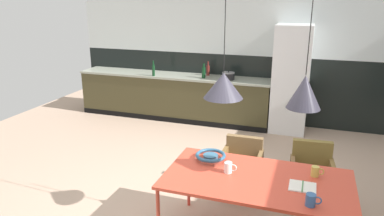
% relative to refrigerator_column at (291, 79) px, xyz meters
% --- Properties ---
extents(ground_plane, '(9.30, 9.30, 0.00)m').
position_rel_refrigerator_column_xyz_m(ground_plane, '(-0.84, -3.16, -0.97)').
color(ground_plane, tan).
extents(back_wall_splashback_dark, '(7.08, 0.12, 1.31)m').
position_rel_refrigerator_column_xyz_m(back_wall_splashback_dark, '(-0.84, 0.36, -0.31)').
color(back_wall_splashback_dark, black).
rests_on(back_wall_splashback_dark, ground).
extents(back_wall_panel_upper, '(7.08, 0.12, 1.31)m').
position_rel_refrigerator_column_xyz_m(back_wall_panel_upper, '(-0.84, 0.36, 1.00)').
color(back_wall_panel_upper, silver).
rests_on(back_wall_panel_upper, back_wall_splashback_dark).
extents(kitchen_counter, '(3.93, 0.63, 0.90)m').
position_rel_refrigerator_column_xyz_m(kitchen_counter, '(-2.28, -0.00, -0.52)').
color(kitchen_counter, '#3F3A22').
rests_on(kitchen_counter, ground).
extents(refrigerator_column, '(0.63, 0.60, 1.94)m').
position_rel_refrigerator_column_xyz_m(refrigerator_column, '(0.00, 0.00, 0.00)').
color(refrigerator_column, silver).
rests_on(refrigerator_column, ground).
extents(dining_table, '(1.78, 0.96, 0.73)m').
position_rel_refrigerator_column_xyz_m(dining_table, '(-0.05, -3.44, -0.28)').
color(dining_table, '#D1442E').
rests_on(dining_table, ground).
extents(armchair_corner_seat, '(0.50, 0.48, 0.72)m').
position_rel_refrigerator_column_xyz_m(armchair_corner_seat, '(-0.37, -2.51, -0.49)').
color(armchair_corner_seat, brown).
rests_on(armchair_corner_seat, ground).
extents(armchair_far_side, '(0.53, 0.51, 0.77)m').
position_rel_refrigerator_column_xyz_m(armchair_far_side, '(0.46, -2.51, -0.48)').
color(armchair_far_side, brown).
rests_on(armchair_far_side, ground).
extents(fruit_bowl, '(0.33, 0.33, 0.06)m').
position_rel_refrigerator_column_xyz_m(fruit_bowl, '(-0.59, -3.17, -0.20)').
color(fruit_bowl, '#33607F').
rests_on(fruit_bowl, dining_table).
extents(open_book, '(0.24, 0.21, 0.02)m').
position_rel_refrigerator_column_xyz_m(open_book, '(0.37, -3.48, -0.23)').
color(open_book, white).
rests_on(open_book, dining_table).
extents(mug_dark_espresso, '(0.13, 0.08, 0.11)m').
position_rel_refrigerator_column_xyz_m(mug_dark_espresso, '(-0.34, -3.41, -0.19)').
color(mug_dark_espresso, white).
rests_on(mug_dark_espresso, dining_table).
extents(mug_short_terracotta, '(0.12, 0.08, 0.10)m').
position_rel_refrigerator_column_xyz_m(mug_short_terracotta, '(0.48, -3.22, -0.19)').
color(mug_short_terracotta, gold).
rests_on(mug_short_terracotta, dining_table).
extents(mug_wide_latte, '(0.13, 0.08, 0.11)m').
position_rel_refrigerator_column_xyz_m(mug_wide_latte, '(0.45, -3.77, -0.19)').
color(mug_wide_latte, '#335B93').
rests_on(mug_wide_latte, dining_table).
extents(cooking_pot, '(0.23, 0.23, 0.16)m').
position_rel_refrigerator_column_xyz_m(cooking_pot, '(-1.13, -0.08, 0.00)').
color(cooking_pot, black).
rests_on(cooking_pot, kitchen_counter).
extents(bottle_spice_small, '(0.07, 0.07, 0.28)m').
position_rel_refrigerator_column_xyz_m(bottle_spice_small, '(-1.61, -0.09, 0.05)').
color(bottle_spice_small, '#0F3319').
rests_on(bottle_spice_small, kitchen_counter).
extents(bottle_wine_green, '(0.06, 0.06, 0.28)m').
position_rel_refrigerator_column_xyz_m(bottle_wine_green, '(-1.60, 0.16, 0.04)').
color(bottle_wine_green, maroon).
rests_on(bottle_wine_green, kitchen_counter).
extents(bottle_vinegar_dark, '(0.06, 0.06, 0.30)m').
position_rel_refrigerator_column_xyz_m(bottle_vinegar_dark, '(-2.60, -0.22, 0.06)').
color(bottle_vinegar_dark, '#0F3319').
rests_on(bottle_vinegar_dark, kitchen_counter).
extents(pendant_lamp_over_table_near, '(0.37, 0.37, 1.08)m').
position_rel_refrigerator_column_xyz_m(pendant_lamp_over_table_near, '(-0.41, -3.44, 0.65)').
color(pendant_lamp_over_table_near, black).
extents(pendant_lamp_over_table_far, '(0.30, 0.30, 1.12)m').
position_rel_refrigerator_column_xyz_m(pendant_lamp_over_table_far, '(0.31, -3.40, 0.64)').
color(pendant_lamp_over_table_far, black).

